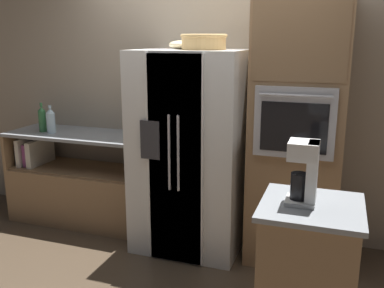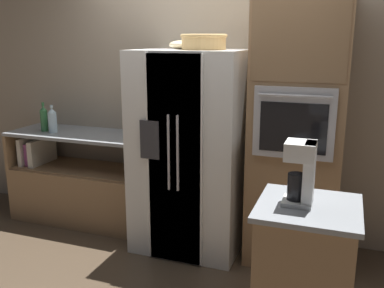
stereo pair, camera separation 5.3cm
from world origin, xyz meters
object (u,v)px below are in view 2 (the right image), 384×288
(coffee_maker, at_px, (303,171))
(fruit_bowl, at_px, (182,45))
(wicker_basket, at_px, (204,41))
(bottle_tall, at_px, (52,120))
(wall_oven, at_px, (298,132))
(refrigerator, at_px, (192,151))
(bottle_short, at_px, (44,119))

(coffee_maker, bearing_deg, fruit_bowl, 135.22)
(wicker_basket, xyz_separation_m, fruit_bowl, (-0.24, 0.14, -0.03))
(wicker_basket, relative_size, bottle_tall, 1.37)
(wall_oven, relative_size, coffee_maker, 6.05)
(fruit_bowl, height_order, coffee_maker, fruit_bowl)
(wicker_basket, relative_size, fruit_bowl, 1.67)
(wall_oven, distance_m, wicker_basket, 1.04)
(wall_oven, bearing_deg, wicker_basket, -169.60)
(fruit_bowl, bearing_deg, refrigerator, -32.26)
(fruit_bowl, bearing_deg, bottle_tall, -178.42)
(wicker_basket, height_order, bottle_short, wicker_basket)
(refrigerator, relative_size, fruit_bowl, 7.75)
(wicker_basket, xyz_separation_m, coffee_maker, (0.90, -0.99, -0.68))
(bottle_tall, bearing_deg, fruit_bowl, 1.58)
(refrigerator, relative_size, bottle_short, 5.99)
(wicker_basket, xyz_separation_m, bottle_short, (-1.71, 0.13, -0.75))
(refrigerator, height_order, fruit_bowl, fruit_bowl)
(refrigerator, distance_m, bottle_tall, 1.47)
(fruit_bowl, distance_m, coffee_maker, 1.73)
(wall_oven, xyz_separation_m, fruit_bowl, (-0.99, 0.00, 0.68))
(refrigerator, xyz_separation_m, fruit_bowl, (-0.11, 0.07, 0.90))
(refrigerator, xyz_separation_m, coffee_maker, (1.03, -1.06, 0.25))
(refrigerator, bearing_deg, bottle_short, 177.99)
(bottle_short, bearing_deg, coffee_maker, -23.20)
(wall_oven, distance_m, coffee_maker, 1.14)
(refrigerator, bearing_deg, coffee_maker, -45.83)
(wall_oven, relative_size, wicker_basket, 5.78)
(wall_oven, height_order, bottle_short, wall_oven)
(refrigerator, xyz_separation_m, wall_oven, (0.88, 0.07, 0.22))
(refrigerator, distance_m, wicker_basket, 0.94)
(refrigerator, relative_size, wall_oven, 0.80)
(refrigerator, relative_size, wicker_basket, 4.63)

